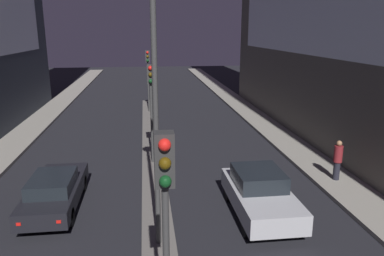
# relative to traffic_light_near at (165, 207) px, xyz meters

# --- Properties ---
(median_strip) EXTENTS (1.04, 31.55, 0.15)m
(median_strip) POSITION_rel_traffic_light_near_xyz_m (0.00, 12.51, -3.54)
(median_strip) COLOR #66605B
(median_strip) RESTS_ON ground
(traffic_light_near) EXTENTS (0.32, 0.42, 4.74)m
(traffic_light_near) POSITION_rel_traffic_light_near_xyz_m (0.00, 0.00, 0.00)
(traffic_light_near) COLOR #383838
(traffic_light_near) RESTS_ON median_strip
(traffic_light_mid) EXTENTS (0.32, 0.42, 4.74)m
(traffic_light_mid) POSITION_rel_traffic_light_near_xyz_m (0.00, 11.75, 0.00)
(traffic_light_mid) COLOR #383838
(traffic_light_mid) RESTS_ON median_strip
(traffic_light_far) EXTENTS (0.32, 0.42, 4.74)m
(traffic_light_far) POSITION_rel_traffic_light_near_xyz_m (0.00, 23.49, 0.00)
(traffic_light_far) COLOR #383838
(traffic_light_far) RESTS_ON median_strip
(street_lamp) EXTENTS (0.58, 0.58, 8.35)m
(street_lamp) POSITION_rel_traffic_light_near_xyz_m (0.00, 4.58, 2.50)
(street_lamp) COLOR #383838
(street_lamp) RESTS_ON median_strip
(car_left_lane) EXTENTS (1.70, 4.66, 1.38)m
(car_left_lane) POSITION_rel_traffic_light_near_xyz_m (-3.66, 7.57, -2.90)
(car_left_lane) COLOR black
(car_left_lane) RESTS_ON ground
(car_right_lane) EXTENTS (1.93, 4.31, 1.58)m
(car_right_lane) POSITION_rel_traffic_light_near_xyz_m (3.66, 6.24, -2.82)
(car_right_lane) COLOR #B2B2B7
(car_right_lane) RESTS_ON ground
(pedestrian_on_right_sidewalk) EXTENTS (0.36, 0.36, 1.74)m
(pedestrian_on_right_sidewalk) POSITION_rel_traffic_light_near_xyz_m (7.76, 8.51, -2.52)
(pedestrian_on_right_sidewalk) COLOR black
(pedestrian_on_right_sidewalk) RESTS_ON sidewalk_right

